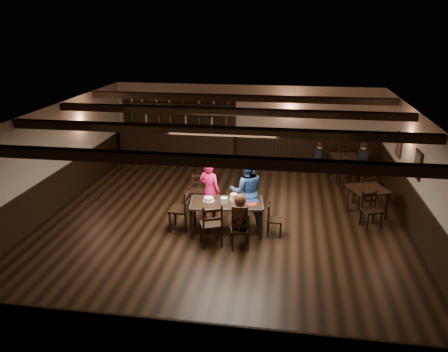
# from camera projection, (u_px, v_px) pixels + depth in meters

# --- Properties ---
(ground) EXTENTS (10.00, 10.00, 0.00)m
(ground) POSITION_uv_depth(u_px,v_px,m) (223.00, 224.00, 10.76)
(ground) COLOR black
(ground) RESTS_ON ground
(room_shell) EXTENTS (9.02, 10.02, 2.71)m
(room_shell) POSITION_uv_depth(u_px,v_px,m) (224.00, 156.00, 10.21)
(room_shell) COLOR beige
(room_shell) RESTS_ON ground
(dining_table) EXTENTS (1.79, 1.06, 0.75)m
(dining_table) POSITION_uv_depth(u_px,v_px,m) (227.00, 205.00, 10.16)
(dining_table) COLOR black
(dining_table) RESTS_ON ground
(chair_near_left) EXTENTS (0.60, 0.59, 1.00)m
(chair_near_left) POSITION_uv_depth(u_px,v_px,m) (212.00, 222.00, 9.52)
(chair_near_left) COLOR black
(chair_near_left) RESTS_ON ground
(chair_near_right) EXTENTS (0.46, 0.45, 0.85)m
(chair_near_right) POSITION_uv_depth(u_px,v_px,m) (240.00, 228.00, 9.43)
(chair_near_right) COLOR black
(chair_near_right) RESTS_ON ground
(chair_end_left) EXTENTS (0.48, 0.50, 1.02)m
(chair_end_left) POSITION_uv_depth(u_px,v_px,m) (184.00, 207.00, 10.28)
(chair_end_left) COLOR black
(chair_end_left) RESTS_ON ground
(chair_end_right) EXTENTS (0.36, 0.37, 0.77)m
(chair_end_right) POSITION_uv_depth(u_px,v_px,m) (272.00, 217.00, 10.08)
(chair_end_right) COLOR black
(chair_end_right) RESTS_ON ground
(chair_far_pushed) EXTENTS (0.44, 0.43, 0.89)m
(chair_far_pushed) POSITION_uv_depth(u_px,v_px,m) (199.00, 187.00, 11.68)
(chair_far_pushed) COLOR black
(chair_far_pushed) RESTS_ON ground
(woman_pink) EXTENTS (0.66, 0.54, 1.57)m
(woman_pink) POSITION_uv_depth(u_px,v_px,m) (209.00, 191.00, 10.70)
(woman_pink) COLOR #FF2042
(woman_pink) RESTS_ON ground
(man_blue) EXTENTS (0.92, 0.77, 1.69)m
(man_blue) POSITION_uv_depth(u_px,v_px,m) (247.00, 191.00, 10.54)
(man_blue) COLOR navy
(man_blue) RESTS_ON ground
(seated_person) EXTENTS (0.34, 0.52, 0.84)m
(seated_person) POSITION_uv_depth(u_px,v_px,m) (240.00, 213.00, 9.37)
(seated_person) COLOR black
(seated_person) RESTS_ON ground
(cake) EXTENTS (0.28, 0.28, 0.09)m
(cake) POSITION_uv_depth(u_px,v_px,m) (209.00, 199.00, 10.20)
(cake) COLOR white
(cake) RESTS_ON dining_table
(plate_stack_a) EXTENTS (0.16, 0.16, 0.15)m
(plate_stack_a) POSITION_uv_depth(u_px,v_px,m) (224.00, 201.00, 10.03)
(plate_stack_a) COLOR white
(plate_stack_a) RESTS_ON dining_table
(plate_stack_b) EXTENTS (0.16, 0.16, 0.18)m
(plate_stack_b) POSITION_uv_depth(u_px,v_px,m) (234.00, 197.00, 10.16)
(plate_stack_b) COLOR white
(plate_stack_b) RESTS_ON dining_table
(tea_light) EXTENTS (0.05, 0.05, 0.06)m
(tea_light) POSITION_uv_depth(u_px,v_px,m) (231.00, 199.00, 10.22)
(tea_light) COLOR #A5A8AD
(tea_light) RESTS_ON dining_table
(salt_shaker) EXTENTS (0.03, 0.03, 0.08)m
(salt_shaker) POSITION_uv_depth(u_px,v_px,m) (240.00, 202.00, 10.05)
(salt_shaker) COLOR silver
(salt_shaker) RESTS_ON dining_table
(pepper_shaker) EXTENTS (0.04, 0.04, 0.09)m
(pepper_shaker) POSITION_uv_depth(u_px,v_px,m) (245.00, 201.00, 10.08)
(pepper_shaker) COLOR #A5A8AD
(pepper_shaker) RESTS_ON dining_table
(drink_glass) EXTENTS (0.07, 0.07, 0.10)m
(drink_glass) POSITION_uv_depth(u_px,v_px,m) (242.00, 198.00, 10.21)
(drink_glass) COLOR silver
(drink_glass) RESTS_ON dining_table
(menu_red) EXTENTS (0.33, 0.29, 0.00)m
(menu_red) POSITION_uv_depth(u_px,v_px,m) (250.00, 204.00, 10.03)
(menu_red) COLOR maroon
(menu_red) RESTS_ON dining_table
(menu_blue) EXTENTS (0.36, 0.31, 0.00)m
(menu_blue) POSITION_uv_depth(u_px,v_px,m) (251.00, 201.00, 10.21)
(menu_blue) COLOR navy
(menu_blue) RESTS_ON dining_table
(bar_counter) EXTENTS (4.18, 0.70, 2.20)m
(bar_counter) POSITION_uv_depth(u_px,v_px,m) (178.00, 142.00, 15.23)
(bar_counter) COLOR black
(bar_counter) RESTS_ON ground
(back_table_a) EXTENTS (1.09, 1.09, 0.75)m
(back_table_a) POSITION_uv_depth(u_px,v_px,m) (368.00, 192.00, 11.00)
(back_table_a) COLOR black
(back_table_a) RESTS_ON ground
(back_table_b) EXTENTS (0.93, 0.93, 0.75)m
(back_table_b) POSITION_uv_depth(u_px,v_px,m) (345.00, 159.00, 13.59)
(back_table_b) COLOR black
(back_table_b) RESTS_ON ground
(bg_patron_left) EXTENTS (0.28, 0.37, 0.68)m
(bg_patron_left) POSITION_uv_depth(u_px,v_px,m) (319.00, 153.00, 13.66)
(bg_patron_left) COLOR black
(bg_patron_left) RESTS_ON ground
(bg_patron_right) EXTENTS (0.23, 0.37, 0.75)m
(bg_patron_right) POSITION_uv_depth(u_px,v_px,m) (363.00, 154.00, 13.40)
(bg_patron_right) COLOR black
(bg_patron_right) RESTS_ON ground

